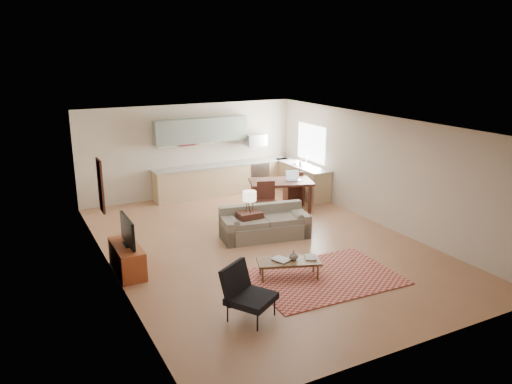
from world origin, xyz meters
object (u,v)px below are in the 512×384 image
coffee_table (289,269)px  tv_credenza (127,259)px  armchair (251,294)px  console_table (250,225)px  sofa (265,223)px  dining_table (281,196)px

coffee_table → tv_credenza: 3.14m
armchair → console_table: bearing=31.6°
sofa → armchair: armchair is taller
sofa → console_table: (-0.33, 0.13, -0.05)m
coffee_table → armchair: armchair is taller
tv_credenza → coffee_table: bearing=-32.2°
dining_table → tv_credenza: bearing=-137.9°
coffee_table → console_table: bearing=103.1°
sofa → console_table: sofa is taller
sofa → dining_table: size_ratio=1.27×
tv_credenza → sofa: bearing=7.1°
sofa → coffee_table: 2.18m
console_table → tv_credenza: bearing=-169.4°
coffee_table → armchair: 1.67m
sofa → dining_table: dining_table is taller
coffee_table → tv_credenza: bearing=168.1°
coffee_table → armchair: (-1.30, -1.00, 0.26)m
sofa → coffee_table: sofa is taller
console_table → coffee_table: bearing=-97.0°
coffee_table → armchair: size_ratio=1.35×
console_table → dining_table: bearing=41.4°
coffee_table → console_table: 2.23m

